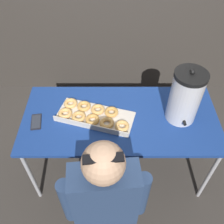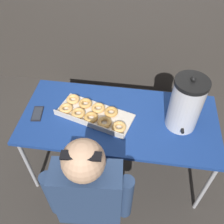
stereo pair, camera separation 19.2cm
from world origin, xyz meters
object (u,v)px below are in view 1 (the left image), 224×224
coffee_urn (184,96)px  cell_phone (35,122)px  person_seated (105,206)px  donut_box (92,116)px

coffee_urn → cell_phone: coffee_urn is taller
person_seated → donut_box: bearing=-86.2°
donut_box → cell_phone: size_ratio=3.92×
donut_box → cell_phone: (-0.44, -0.05, -0.02)m
cell_phone → donut_box: bearing=-1.8°
person_seated → cell_phone: bearing=-53.2°
cell_phone → person_seated: size_ratio=0.13×
donut_box → cell_phone: donut_box is taller
donut_box → person_seated: size_ratio=0.51×
coffee_urn → cell_phone: bearing=-176.8°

